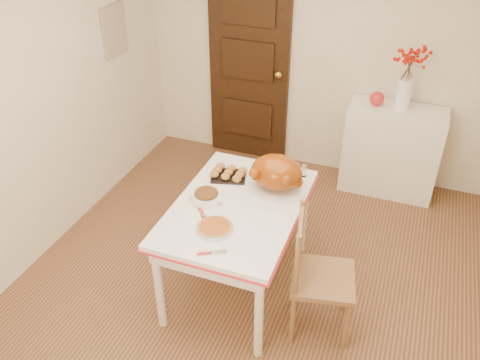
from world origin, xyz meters
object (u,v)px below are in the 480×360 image
at_px(sideboard, 391,151).
at_px(kitchen_table, 238,246).
at_px(pumpkin_pie, 215,227).
at_px(turkey_platter, 276,174).
at_px(chair_oak, 323,276).

distance_m(sideboard, kitchen_table, 1.99).
bearing_deg(pumpkin_pie, turkey_platter, 67.77).
relative_size(sideboard, turkey_platter, 1.99).
height_order(sideboard, chair_oak, chair_oak).
height_order(kitchen_table, turkey_platter, turkey_platter).
distance_m(chair_oak, pumpkin_pie, 0.81).
bearing_deg(chair_oak, sideboard, -18.12).
bearing_deg(kitchen_table, pumpkin_pie, -97.25).
xyz_separation_m(sideboard, chair_oak, (-0.23, -1.94, 0.03)).
relative_size(sideboard, chair_oak, 0.93).
bearing_deg(sideboard, turkey_platter, -115.38).
relative_size(kitchen_table, chair_oak, 1.36).
bearing_deg(turkey_platter, pumpkin_pie, -103.38).
xyz_separation_m(sideboard, kitchen_table, (-0.91, -1.77, -0.06)).
relative_size(turkey_platter, pumpkin_pie, 1.86).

